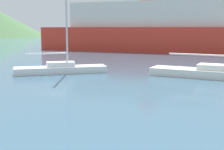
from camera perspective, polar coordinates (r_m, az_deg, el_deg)
The scene contains 4 objects.
sailboat_inner at distance 19.92m, azimuth 19.03°, elevation 0.56°, with size 8.54×3.90×11.05m.
sailboat_outer at distance 21.32m, azimuth -9.33°, elevation 1.55°, with size 6.09×4.15×11.07m.
ferry_distant at distance 43.38m, azimuth 6.84°, elevation 8.27°, with size 29.78×14.64×7.98m.
hill_central at distance 88.61m, azimuth -0.46°, elevation 9.20°, with size 33.10×33.10×7.83m.
Camera 1 is at (3.32, 2.14, 3.04)m, focal length 50.00 mm.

